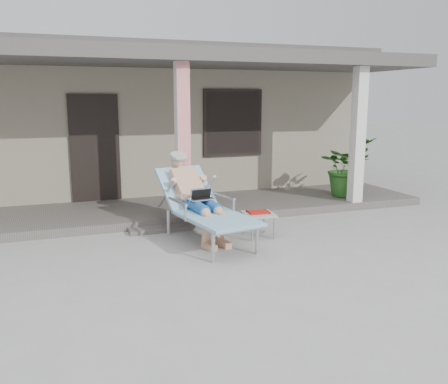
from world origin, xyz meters
name	(u,v)px	position (x,y,z in m)	size (l,w,h in m)	color
ground	(226,264)	(0.00, 0.00, 0.00)	(60.00, 60.00, 0.00)	#9E9E99
house	(138,119)	(0.00, 6.50, 1.67)	(10.40, 5.40, 3.30)	gray
porch_deck	(172,210)	(0.00, 3.00, 0.07)	(10.00, 2.00, 0.15)	#605B56
porch_overhang	(170,63)	(0.00, 2.95, 2.79)	(10.00, 2.30, 2.85)	silver
porch_step	(189,226)	(0.00, 1.85, 0.04)	(2.00, 0.30, 0.07)	#605B56
lounger	(200,185)	(0.01, 1.21, 0.86)	(1.17, 2.22, 1.40)	#B7B7BC
side_table	(259,215)	(0.91, 1.00, 0.35)	(0.51, 0.51, 0.42)	#A4A49F
potted_palm	(346,167)	(3.66, 2.72, 0.76)	(1.10, 0.95, 1.22)	#26591E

